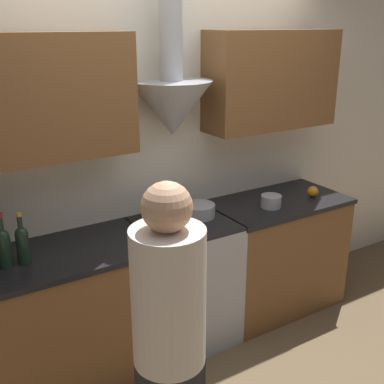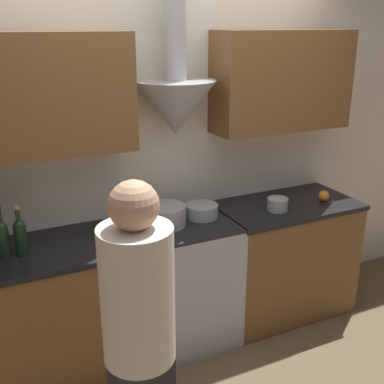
{
  "view_description": "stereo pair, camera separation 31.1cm",
  "coord_description": "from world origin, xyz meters",
  "px_view_note": "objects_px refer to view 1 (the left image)",
  "views": [
    {
      "loc": [
        -1.54,
        -2.24,
        2.2
      ],
      "look_at": [
        0.0,
        0.25,
        1.16
      ],
      "focal_mm": 45.0,
      "sensor_mm": 36.0,
      "label": 1
    },
    {
      "loc": [
        -1.27,
        -2.39,
        2.2
      ],
      "look_at": [
        0.0,
        0.25,
        1.16
      ],
      "focal_mm": 45.0,
      "sensor_mm": 36.0,
      "label": 2
    }
  ],
  "objects_px": {
    "stock_pot": "(165,217)",
    "saucepan": "(271,201)",
    "wine_bottle_8": "(22,243)",
    "stove_range": "(185,281)",
    "orange_fruit": "(313,191)",
    "wine_bottle_7": "(4,246)",
    "person_foreground_left": "(169,344)",
    "mixing_bowl": "(199,210)"
  },
  "relations": [
    {
      "from": "stock_pot",
      "to": "saucepan",
      "type": "bearing_deg",
      "value": -7.12
    },
    {
      "from": "wine_bottle_8",
      "to": "stove_range",
      "type": "bearing_deg",
      "value": 1.44
    },
    {
      "from": "stock_pot",
      "to": "orange_fruit",
      "type": "height_order",
      "value": "stock_pot"
    },
    {
      "from": "stock_pot",
      "to": "orange_fruit",
      "type": "distance_m",
      "value": 1.27
    },
    {
      "from": "wine_bottle_7",
      "to": "stock_pot",
      "type": "xyz_separation_m",
      "value": [
        1.02,
        0.03,
        -0.06
      ]
    },
    {
      "from": "stove_range",
      "to": "orange_fruit",
      "type": "bearing_deg",
      "value": -4.35
    },
    {
      "from": "stove_range",
      "to": "person_foreground_left",
      "type": "bearing_deg",
      "value": -123.61
    },
    {
      "from": "stove_range",
      "to": "saucepan",
      "type": "height_order",
      "value": "saucepan"
    },
    {
      "from": "orange_fruit",
      "to": "person_foreground_left",
      "type": "relative_size",
      "value": 0.05
    },
    {
      "from": "wine_bottle_7",
      "to": "mixing_bowl",
      "type": "height_order",
      "value": "wine_bottle_7"
    },
    {
      "from": "stove_range",
      "to": "person_foreground_left",
      "type": "distance_m",
      "value": 1.38
    },
    {
      "from": "wine_bottle_8",
      "to": "orange_fruit",
      "type": "height_order",
      "value": "wine_bottle_8"
    },
    {
      "from": "wine_bottle_7",
      "to": "saucepan",
      "type": "distance_m",
      "value": 1.86
    },
    {
      "from": "stove_range",
      "to": "saucepan",
      "type": "xyz_separation_m",
      "value": [
        0.69,
        -0.09,
        0.5
      ]
    },
    {
      "from": "stock_pot",
      "to": "saucepan",
      "type": "relative_size",
      "value": 1.85
    },
    {
      "from": "stove_range",
      "to": "wine_bottle_7",
      "type": "xyz_separation_m",
      "value": [
        -1.17,
        -0.02,
        0.58
      ]
    },
    {
      "from": "stove_range",
      "to": "orange_fruit",
      "type": "height_order",
      "value": "orange_fruit"
    },
    {
      "from": "stock_pot",
      "to": "person_foreground_left",
      "type": "distance_m",
      "value": 1.25
    },
    {
      "from": "wine_bottle_8",
      "to": "person_foreground_left",
      "type": "relative_size",
      "value": 0.19
    },
    {
      "from": "orange_fruit",
      "to": "saucepan",
      "type": "relative_size",
      "value": 0.56
    },
    {
      "from": "stove_range",
      "to": "saucepan",
      "type": "bearing_deg",
      "value": -7.31
    },
    {
      "from": "stove_range",
      "to": "saucepan",
      "type": "relative_size",
      "value": 6.07
    },
    {
      "from": "person_foreground_left",
      "to": "orange_fruit",
      "type": "bearing_deg",
      "value": 28.57
    },
    {
      "from": "stove_range",
      "to": "stock_pot",
      "type": "xyz_separation_m",
      "value": [
        -0.14,
        0.02,
        0.52
      ]
    },
    {
      "from": "mixing_bowl",
      "to": "saucepan",
      "type": "distance_m",
      "value": 0.56
    },
    {
      "from": "stove_range",
      "to": "mixing_bowl",
      "type": "bearing_deg",
      "value": 14.65
    },
    {
      "from": "mixing_bowl",
      "to": "stock_pot",
      "type": "bearing_deg",
      "value": -175.63
    },
    {
      "from": "wine_bottle_7",
      "to": "wine_bottle_8",
      "type": "xyz_separation_m",
      "value": [
        0.1,
        -0.01,
        -0.0
      ]
    },
    {
      "from": "wine_bottle_7",
      "to": "person_foreground_left",
      "type": "relative_size",
      "value": 0.2
    },
    {
      "from": "wine_bottle_7",
      "to": "orange_fruit",
      "type": "height_order",
      "value": "wine_bottle_7"
    },
    {
      "from": "stove_range",
      "to": "stock_pot",
      "type": "bearing_deg",
      "value": 173.81
    },
    {
      "from": "mixing_bowl",
      "to": "orange_fruit",
      "type": "xyz_separation_m",
      "value": [
        0.98,
        -0.12,
        -0.0
      ]
    },
    {
      "from": "wine_bottle_8",
      "to": "saucepan",
      "type": "distance_m",
      "value": 1.76
    },
    {
      "from": "wine_bottle_7",
      "to": "person_foreground_left",
      "type": "xyz_separation_m",
      "value": [
        0.44,
        -1.07,
        -0.13
      ]
    },
    {
      "from": "stock_pot",
      "to": "person_foreground_left",
      "type": "xyz_separation_m",
      "value": [
        -0.58,
        -1.11,
        -0.07
      ]
    },
    {
      "from": "stove_range",
      "to": "mixing_bowl",
      "type": "relative_size",
      "value": 4.01
    },
    {
      "from": "person_foreground_left",
      "to": "mixing_bowl",
      "type": "bearing_deg",
      "value": 52.45
    },
    {
      "from": "wine_bottle_8",
      "to": "person_foreground_left",
      "type": "bearing_deg",
      "value": -72.11
    },
    {
      "from": "stock_pot",
      "to": "saucepan",
      "type": "xyz_separation_m",
      "value": [
        0.83,
        -0.1,
        -0.02
      ]
    },
    {
      "from": "wine_bottle_7",
      "to": "stock_pot",
      "type": "height_order",
      "value": "wine_bottle_7"
    },
    {
      "from": "stock_pot",
      "to": "person_foreground_left",
      "type": "relative_size",
      "value": 0.17
    },
    {
      "from": "wine_bottle_7",
      "to": "stock_pot",
      "type": "bearing_deg",
      "value": 1.71
    }
  ]
}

